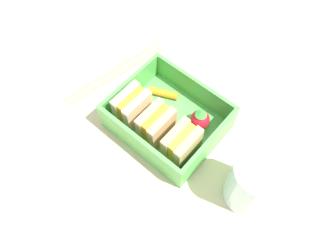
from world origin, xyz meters
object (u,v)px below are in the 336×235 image
(chopstick_pair, at_px, (116,71))
(drinking_glass, at_px, (252,183))
(carrot_stick_far_left, at_px, (163,93))
(sandwich_center_left, at_px, (156,125))
(strawberry_far_left, at_px, (200,119))
(sandwich_left, at_px, (182,144))
(sandwich_center, at_px, (133,107))

(chopstick_pair, bearing_deg, drinking_glass, 173.16)
(carrot_stick_far_left, bearing_deg, sandwich_center_left, 123.51)
(chopstick_pair, bearing_deg, sandwich_center_left, 160.42)
(strawberry_far_left, bearing_deg, carrot_stick_far_left, -3.25)
(sandwich_left, xyz_separation_m, strawberry_far_left, (0.01, -0.06, -0.01))
(sandwich_center_left, height_order, drinking_glass, drinking_glass)
(chopstick_pair, xyz_separation_m, drinking_glass, (-0.30, 0.04, 0.04))
(sandwich_center_left, relative_size, carrot_stick_far_left, 1.12)
(chopstick_pair, bearing_deg, sandwich_center, 151.49)
(sandwich_center_left, bearing_deg, carrot_stick_far_left, -56.49)
(strawberry_far_left, bearing_deg, sandwich_center_left, 54.19)
(strawberry_far_left, xyz_separation_m, chopstick_pair, (0.18, 0.01, -0.03))
(sandwich_center_left, distance_m, sandwich_center, 0.05)
(sandwich_left, height_order, sandwich_center, same)
(sandwich_center_left, distance_m, strawberry_far_left, 0.07)
(sandwich_center, relative_size, strawberry_far_left, 1.53)
(sandwich_center_left, bearing_deg, sandwich_center, 0.00)
(strawberry_far_left, height_order, carrot_stick_far_left, strawberry_far_left)
(strawberry_far_left, height_order, drinking_glass, drinking_glass)
(strawberry_far_left, bearing_deg, drinking_glass, 160.54)
(sandwich_left, distance_m, chopstick_pair, 0.20)
(sandwich_center, relative_size, drinking_glass, 0.58)
(sandwich_center_left, relative_size, sandwich_center, 1.00)
(strawberry_far_left, distance_m, drinking_glass, 0.13)
(carrot_stick_far_left, bearing_deg, sandwich_center, 81.91)
(sandwich_center, bearing_deg, sandwich_center_left, 180.00)
(strawberry_far_left, relative_size, chopstick_pair, 0.18)
(carrot_stick_far_left, bearing_deg, chopstick_pair, 5.88)
(sandwich_center, height_order, chopstick_pair, sandwich_center)
(sandwich_center_left, height_order, chopstick_pair, sandwich_center_left)
(sandwich_left, xyz_separation_m, carrot_stick_far_left, (0.09, -0.06, -0.02))
(sandwich_left, height_order, chopstick_pair, sandwich_left)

